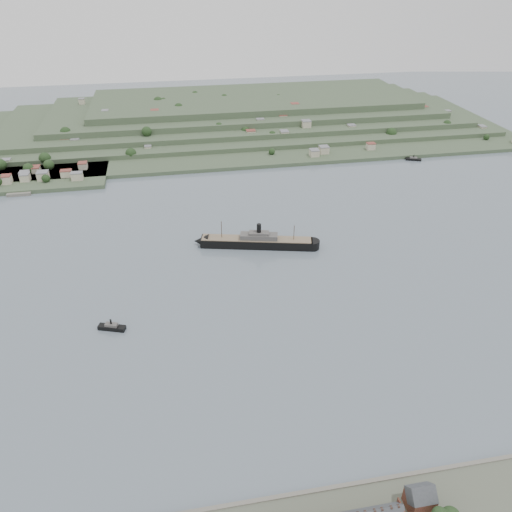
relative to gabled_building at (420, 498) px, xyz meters
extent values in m
plane|color=slate|center=(-27.50, 164.00, -8.19)|extent=(1400.00, 1400.00, 0.00)
cube|color=slate|center=(-27.50, 15.00, -6.89)|extent=(220.00, 2.00, 2.60)
cube|color=#4F2D1C|center=(-10.00, -4.00, 1.81)|extent=(0.50, 8.40, 3.00)
cube|color=#32221B|center=(-21.00, -4.00, 3.21)|extent=(0.90, 1.40, 3.20)
cube|color=#32221B|center=(-15.50, -4.00, 3.21)|extent=(0.90, 1.40, 3.20)
cube|color=#4F2D1C|center=(0.00, 0.00, -1.69)|extent=(10.00, 10.00, 9.00)
cube|color=#35373C|center=(0.00, 0.00, 2.81)|extent=(10.40, 10.18, 10.18)
cube|color=#384931|center=(-27.50, 524.00, -6.19)|extent=(760.00, 260.00, 4.00)
cube|color=#384931|center=(-7.50, 549.00, -1.69)|extent=(680.00, 220.00, 5.00)
cube|color=#384931|center=(7.50, 564.00, 3.81)|extent=(600.00, 200.00, 6.00)
cube|color=#384931|center=(22.50, 579.00, 10.31)|extent=(520.00, 180.00, 7.00)
cube|color=#384931|center=(37.50, 594.00, 17.81)|extent=(440.00, 160.00, 8.00)
cube|color=#384931|center=(-227.50, 414.00, -6.19)|extent=(150.00, 90.00, 4.00)
cube|color=slate|center=(-232.50, 372.00, -6.79)|extent=(22.00, 14.00, 2.80)
cube|color=black|center=(-25.38, 228.82, -4.76)|extent=(88.27, 32.35, 6.85)
cone|color=black|center=(-68.12, 239.29, -4.76)|extent=(14.19, 14.19, 11.73)
cylinder|color=black|center=(17.36, 218.34, -4.76)|extent=(11.73, 11.73, 6.85)
cube|color=#77664F|center=(-25.38, 228.82, -1.05)|extent=(86.14, 30.93, 0.59)
cube|color=#4D4A47|center=(-23.48, 228.35, 1.10)|extent=(30.59, 15.53, 3.91)
cube|color=#4D4A47|center=(-23.48, 228.35, 3.74)|extent=(16.83, 10.37, 2.44)
cylinder|color=black|center=(-23.48, 228.35, 7.46)|extent=(3.52, 3.52, 8.80)
cylinder|color=#3C2B1B|center=(-51.98, 235.33, 5.50)|extent=(0.49, 0.49, 15.65)
cylinder|color=#3C2B1B|center=(3.11, 221.83, 4.53)|extent=(0.49, 0.49, 13.69)
cube|color=black|center=(-131.93, 144.00, -6.83)|extent=(17.53, 9.86, 2.72)
cube|color=#4D4A47|center=(-131.93, 144.00, -4.79)|extent=(8.41, 5.93, 2.04)
cylinder|color=black|center=(-131.93, 144.00, -2.52)|extent=(1.13, 1.13, 3.96)
cube|color=black|center=(185.07, 389.00, -7.03)|extent=(17.81, 11.00, 2.30)
cube|color=#4D4A47|center=(185.07, 389.00, -5.31)|extent=(8.65, 6.51, 1.73)
cylinder|color=black|center=(185.07, 389.00, -3.38)|extent=(0.96, 0.96, 3.36)
camera|label=1|loc=(-88.29, -108.86, 189.48)|focal=35.00mm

